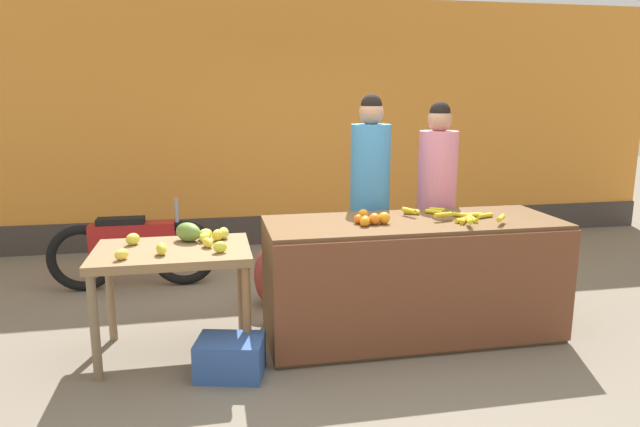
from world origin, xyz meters
TOP-DOWN VIEW (x-y plane):
  - ground_plane at (0.00, 0.00)m, footprint 24.00×24.00m
  - market_wall_back at (0.00, 3.09)m, footprint 9.97×0.23m
  - fruit_stall_counter at (0.54, -0.01)m, footprint 2.25×0.84m
  - side_table_wooden at (-1.26, 0.00)m, footprint 1.09×0.74m
  - banana_bunch_pile at (0.86, -0.01)m, footprint 0.68×0.68m
  - orange_pile at (0.18, -0.05)m, footprint 0.26×0.33m
  - mango_papaya_pile at (-1.15, 0.11)m, footprint 0.79×0.60m
  - vendor_woman_blue_shirt at (0.38, 0.66)m, footprint 0.34×0.34m
  - vendor_woman_pink_shirt at (0.99, 0.65)m, footprint 0.34×0.34m
  - parked_motorcycle at (-1.73, 1.56)m, footprint 1.60×0.18m
  - produce_crate at (-0.89, -0.43)m, footprint 0.50×0.41m
  - produce_sack at (-0.47, 0.84)m, footprint 0.46×0.47m

SIDE VIEW (x-z plane):
  - ground_plane at x=0.00m, z-range 0.00..0.00m
  - produce_crate at x=-0.89m, z-range 0.00..0.26m
  - produce_sack at x=-0.47m, z-range 0.00..0.56m
  - parked_motorcycle at x=-1.73m, z-range -0.04..0.84m
  - fruit_stall_counter at x=0.54m, z-range 0.00..0.92m
  - side_table_wooden at x=-1.26m, z-range 0.29..1.09m
  - mango_papaya_pile at x=-1.15m, z-range 0.77..0.91m
  - vendor_woman_pink_shirt at x=0.99m, z-range 0.01..1.81m
  - vendor_woman_blue_shirt at x=0.38m, z-range 0.01..1.87m
  - banana_bunch_pile at x=0.86m, z-range 0.91..0.98m
  - orange_pile at x=0.18m, z-range 0.91..1.00m
  - market_wall_back at x=0.00m, z-range -0.03..2.98m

